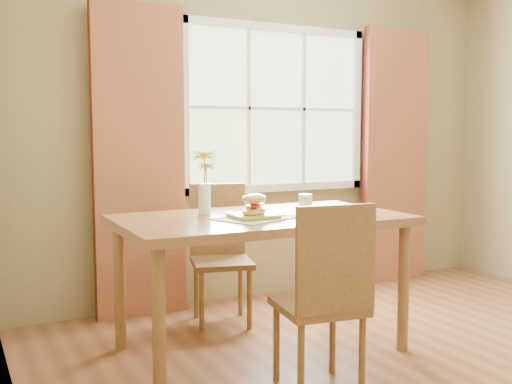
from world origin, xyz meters
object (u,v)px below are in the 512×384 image
Objects in this scene: dining_table at (261,230)px; water_glass at (305,205)px; chair_near at (326,291)px; flower_vase at (205,176)px; chair_far at (220,246)px; croissant_sandwich at (254,205)px.

water_glass is at bearing -12.62° from dining_table.
flower_vase is at bearing 115.18° from chair_near.
flower_vase reaches higher than water_glass.
chair_far is at bearing 57.12° from flower_vase.
dining_table is 0.23m from croissant_sandwich.
croissant_sandwich is at bearing -84.19° from chair_far.
flower_vase reaches higher than dining_table.
chair_far is at bearing 108.80° from water_glass.
chair_near reaches higher than dining_table.
flower_vase is at bearing -107.74° from chair_far.
water_glass is at bearing -19.76° from croissant_sandwich.
chair_near is at bearing -90.27° from dining_table.
water_glass is at bearing 74.79° from chair_near.
croissant_sandwich reaches higher than chair_far.
chair_far is at bearing 96.97° from chair_near.
dining_table is at bearing -76.73° from chair_far.
chair_far is 0.77m from flower_vase.
chair_near is at bearing -73.21° from flower_vase.
croissant_sandwich is 1.72× the size of water_glass.
dining_table is 1.78× the size of chair_far.
chair_near is 0.78m from water_glass.
water_glass is 0.31× the size of flower_vase.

